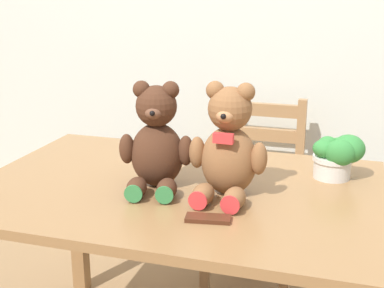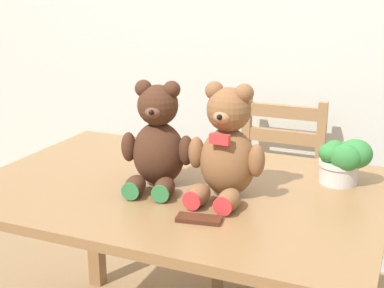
# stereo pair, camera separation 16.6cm
# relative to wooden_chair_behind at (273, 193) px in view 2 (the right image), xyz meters

# --- Properties ---
(dining_table) EXTENTS (1.31, 0.90, 0.73)m
(dining_table) POSITION_rel_wooden_chair_behind_xyz_m (-0.13, -0.77, 0.20)
(dining_table) COLOR olive
(dining_table) RESTS_ON ground_plane
(wooden_chair_behind) EXTENTS (0.40, 0.42, 0.85)m
(wooden_chair_behind) POSITION_rel_wooden_chair_behind_xyz_m (0.00, 0.00, 0.00)
(wooden_chair_behind) COLOR #997047
(wooden_chair_behind) RESTS_ON ground_plane
(teddy_bear_left) EXTENTS (0.24, 0.26, 0.34)m
(teddy_bear_left) POSITION_rel_wooden_chair_behind_xyz_m (-0.19, -0.80, 0.44)
(teddy_bear_left) COLOR #472819
(teddy_bear_left) RESTS_ON dining_table
(teddy_bear_right) EXTENTS (0.25, 0.24, 0.35)m
(teddy_bear_right) POSITION_rel_wooden_chair_behind_xyz_m (0.05, -0.80, 0.44)
(teddy_bear_right) COLOR brown
(teddy_bear_right) RESTS_ON dining_table
(potted_plant) EXTENTS (0.17, 0.14, 0.15)m
(potted_plant) POSITION_rel_wooden_chair_behind_xyz_m (0.36, -0.54, 0.38)
(potted_plant) COLOR beige
(potted_plant) RESTS_ON dining_table
(chocolate_bar) EXTENTS (0.13, 0.07, 0.01)m
(chocolate_bar) POSITION_rel_wooden_chair_behind_xyz_m (0.04, -1.00, 0.30)
(chocolate_bar) COLOR #472314
(chocolate_bar) RESTS_ON dining_table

